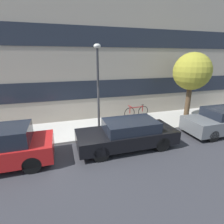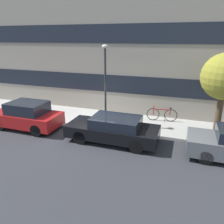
{
  "view_description": "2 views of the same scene",
  "coord_description": "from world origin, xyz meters",
  "px_view_note": "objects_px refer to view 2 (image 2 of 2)",
  "views": [
    {
      "loc": [
        -0.84,
        -7.64,
        3.9
      ],
      "look_at": [
        1.59,
        0.3,
        1.28
      ],
      "focal_mm": 28.0,
      "sensor_mm": 36.0,
      "label": 1
    },
    {
      "loc": [
        4.95,
        -10.15,
        4.82
      ],
      "look_at": [
        1.31,
        0.44,
        0.96
      ],
      "focal_mm": 35.0,
      "sensor_mm": 36.0,
      "label": 2
    }
  ],
  "objects_px": {
    "bicycle": "(162,114)",
    "parked_car_black": "(113,129)",
    "fire_hydrant": "(50,111)",
    "parked_car_red": "(27,116)",
    "lamp_post": "(105,77)"
  },
  "relations": [
    {
      "from": "bicycle",
      "to": "fire_hydrant",
      "type": "bearing_deg",
      "value": 6.47
    },
    {
      "from": "parked_car_red",
      "to": "fire_hydrant",
      "type": "distance_m",
      "value": 1.71
    },
    {
      "from": "lamp_post",
      "to": "parked_car_black",
      "type": "bearing_deg",
      "value": -57.5
    },
    {
      "from": "parked_car_red",
      "to": "lamp_post",
      "type": "distance_m",
      "value": 4.8
    },
    {
      "from": "fire_hydrant",
      "to": "bicycle",
      "type": "distance_m",
      "value": 6.8
    },
    {
      "from": "parked_car_red",
      "to": "parked_car_black",
      "type": "height_order",
      "value": "parked_car_red"
    },
    {
      "from": "lamp_post",
      "to": "parked_car_red",
      "type": "bearing_deg",
      "value": -159.8
    },
    {
      "from": "fire_hydrant",
      "to": "lamp_post",
      "type": "distance_m",
      "value": 4.43
    },
    {
      "from": "parked_car_red",
      "to": "fire_hydrant",
      "type": "relative_size",
      "value": 5.32
    },
    {
      "from": "bicycle",
      "to": "parked_car_black",
      "type": "bearing_deg",
      "value": 52.51
    },
    {
      "from": "parked_car_black",
      "to": "parked_car_red",
      "type": "bearing_deg",
      "value": 0.0
    },
    {
      "from": "bicycle",
      "to": "parked_car_red",
      "type": "bearing_deg",
      "value": 18.18
    },
    {
      "from": "parked_car_black",
      "to": "fire_hydrant",
      "type": "bearing_deg",
      "value": -19.47
    },
    {
      "from": "parked_car_black",
      "to": "fire_hydrant",
      "type": "height_order",
      "value": "parked_car_black"
    },
    {
      "from": "fire_hydrant",
      "to": "lamp_post",
      "type": "xyz_separation_m",
      "value": [
        3.75,
        -0.17,
        2.34
      ]
    }
  ]
}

